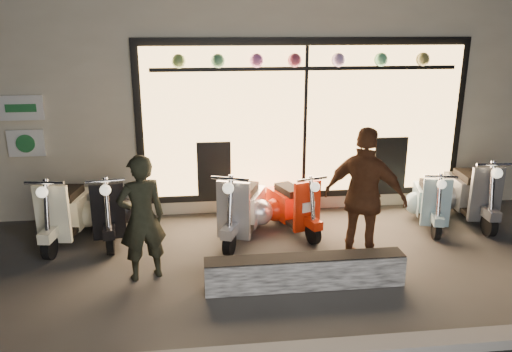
{
  "coord_description": "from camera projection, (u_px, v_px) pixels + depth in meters",
  "views": [
    {
      "loc": [
        -0.96,
        -5.97,
        3.04
      ],
      "look_at": [
        -0.17,
        0.6,
        1.05
      ],
      "focal_mm": 35.0,
      "sensor_mm": 36.0,
      "label": 1
    }
  ],
  "objects": [
    {
      "name": "ground",
      "position": [
        274.0,
        264.0,
        6.66
      ],
      "size": [
        40.0,
        40.0,
        0.0
      ],
      "primitive_type": "plane",
      "color": "#383533",
      "rests_on": "ground"
    },
    {
      "name": "shop_building",
      "position": [
        240.0,
        71.0,
        10.79
      ],
      "size": [
        10.2,
        6.23,
        4.2
      ],
      "color": "beige",
      "rests_on": "ground"
    },
    {
      "name": "graffiti_barrier",
      "position": [
        305.0,
        272.0,
        6.02
      ],
      "size": [
        2.42,
        0.28,
        0.4
      ],
      "primitive_type": "cube",
      "color": "black",
      "rests_on": "ground"
    },
    {
      "name": "scooter_silver",
      "position": [
        244.0,
        207.0,
        7.51
      ],
      "size": [
        0.82,
        1.46,
        1.05
      ],
      "rotation": [
        0.0,
        0.0,
        -0.37
      ],
      "color": "black",
      "rests_on": "ground"
    },
    {
      "name": "scooter_red",
      "position": [
        290.0,
        205.0,
        7.76
      ],
      "size": [
        0.7,
        1.31,
        0.94
      ],
      "rotation": [
        0.0,
        0.0,
        0.33
      ],
      "color": "black",
      "rests_on": "ground"
    },
    {
      "name": "scooter_black",
      "position": [
        110.0,
        208.0,
        7.51
      ],
      "size": [
        0.57,
        1.43,
        1.02
      ],
      "rotation": [
        0.0,
        0.0,
        0.13
      ],
      "color": "black",
      "rests_on": "ground"
    },
    {
      "name": "scooter_cream",
      "position": [
        69.0,
        211.0,
        7.4
      ],
      "size": [
        0.59,
        1.46,
        1.03
      ],
      "rotation": [
        0.0,
        0.0,
        -0.14
      ],
      "color": "black",
      "rests_on": "ground"
    },
    {
      "name": "scooter_blue",
      "position": [
        429.0,
        200.0,
        7.96
      ],
      "size": [
        0.63,
        1.3,
        0.93
      ],
      "rotation": [
        0.0,
        0.0,
        -0.26
      ],
      "color": "black",
      "rests_on": "ground"
    },
    {
      "name": "scooter_grey",
      "position": [
        469.0,
        192.0,
        8.17
      ],
      "size": [
        0.56,
        1.5,
        1.07
      ],
      "rotation": [
        0.0,
        0.0,
        -0.09
      ],
      "color": "black",
      "rests_on": "ground"
    },
    {
      "name": "man",
      "position": [
        142.0,
        218.0,
        6.08
      ],
      "size": [
        0.68,
        0.56,
        1.6
      ],
      "primitive_type": "imported",
      "rotation": [
        0.0,
        0.0,
        3.49
      ],
      "color": "black",
      "rests_on": "ground"
    },
    {
      "name": "woman",
      "position": [
        365.0,
        198.0,
        6.43
      ],
      "size": [
        1.15,
        0.97,
        1.84
      ],
      "primitive_type": "imported",
      "rotation": [
        0.0,
        0.0,
        2.55
      ],
      "color": "#562F1B",
      "rests_on": "ground"
    }
  ]
}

